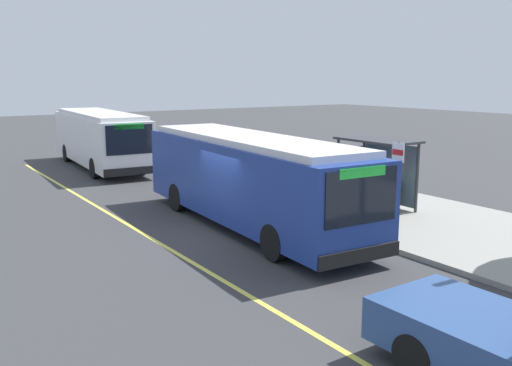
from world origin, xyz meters
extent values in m
plane|color=#38383A|center=(0.00, 0.00, 0.00)|extent=(120.00, 120.00, 0.00)
cube|color=gray|center=(0.00, 6.00, 0.07)|extent=(44.00, 6.40, 0.15)
cube|color=#E0D64C|center=(0.00, -2.20, 0.00)|extent=(36.00, 0.14, 0.01)
cube|color=navy|center=(-0.33, 1.00, 1.55)|extent=(10.81, 3.15, 2.40)
cube|color=silver|center=(-0.33, 1.00, 2.85)|extent=(9.95, 2.84, 0.20)
cube|color=black|center=(5.02, 0.70, 1.98)|extent=(0.16, 2.17, 1.34)
cube|color=black|center=(-0.26, 2.29, 1.84)|extent=(9.39, 0.57, 1.06)
cube|color=yellow|center=(-0.26, 2.29, 0.57)|extent=(10.14, 0.60, 0.28)
cube|color=#26D83F|center=(5.03, 0.70, 2.57)|extent=(0.11, 1.40, 0.24)
cube|color=black|center=(5.04, 0.70, 0.53)|extent=(0.22, 2.50, 0.36)
cylinder|color=black|center=(3.04, 1.97, 0.50)|extent=(1.01, 0.34, 1.00)
cylinder|color=black|center=(2.91, -0.34, 0.50)|extent=(1.01, 0.34, 1.00)
cylinder|color=black|center=(-3.47, 2.33, 0.50)|extent=(1.01, 0.34, 1.00)
cylinder|color=black|center=(-3.59, 0.03, 0.50)|extent=(1.01, 0.34, 1.00)
cube|color=white|center=(-14.80, 0.98, 1.55)|extent=(10.29, 3.19, 2.40)
cube|color=silver|center=(-14.80, 0.98, 2.85)|extent=(9.47, 2.88, 0.20)
cube|color=black|center=(-9.72, 0.66, 1.98)|extent=(0.18, 2.17, 1.34)
cube|color=black|center=(-14.72, 2.27, 1.84)|extent=(8.92, 0.61, 1.06)
cube|color=#197259|center=(-14.72, 2.28, 0.57)|extent=(9.63, 0.64, 0.28)
cube|color=#26D83F|center=(-9.71, 0.66, 2.57)|extent=(0.12, 1.40, 0.24)
cube|color=black|center=(-9.70, 0.66, 0.53)|extent=(0.24, 2.50, 0.36)
cylinder|color=black|center=(-11.58, 1.94, 0.50)|extent=(1.02, 0.34, 1.00)
cylinder|color=black|center=(-11.73, -0.37, 0.50)|extent=(1.02, 0.34, 1.00)
cylinder|color=black|center=(-17.77, 2.33, 0.50)|extent=(1.02, 0.34, 1.00)
cylinder|color=black|center=(-17.91, 0.03, 0.50)|extent=(1.02, 0.34, 1.00)
cylinder|color=black|center=(8.89, -0.07, 0.38)|extent=(0.77, 0.26, 0.76)
cylinder|color=black|center=(8.93, -1.87, 0.38)|extent=(0.77, 0.26, 0.76)
cylinder|color=#333338|center=(1.76, 6.53, 1.35)|extent=(0.10, 0.10, 2.40)
cylinder|color=#333338|center=(1.76, 5.23, 1.35)|extent=(0.10, 0.10, 2.40)
cylinder|color=#333338|center=(-0.84, 6.53, 1.35)|extent=(0.10, 0.10, 2.40)
cylinder|color=#333338|center=(-0.84, 5.23, 1.35)|extent=(0.10, 0.10, 2.40)
cube|color=#333338|center=(0.46, 5.88, 2.59)|extent=(2.90, 1.60, 0.08)
cube|color=#4C606B|center=(0.46, 6.53, 1.35)|extent=(2.47, 0.04, 2.16)
cube|color=navy|center=(-0.84, 5.88, 1.30)|extent=(0.06, 1.11, 1.82)
cube|color=brown|center=(0.41, 6.01, 0.60)|extent=(1.60, 0.44, 0.06)
cube|color=brown|center=(0.41, 6.25, 0.88)|extent=(1.60, 0.05, 0.44)
cube|color=#333338|center=(-0.31, 6.01, 0.38)|extent=(0.08, 0.40, 0.45)
cube|color=#333338|center=(1.13, 6.01, 0.38)|extent=(0.08, 0.40, 0.45)
cylinder|color=#333338|center=(3.44, 3.66, 1.55)|extent=(0.07, 0.07, 2.80)
cube|color=white|center=(3.44, 3.64, 2.65)|extent=(0.44, 0.03, 0.56)
cube|color=red|center=(3.44, 3.62, 2.65)|extent=(0.40, 0.01, 0.16)
cylinder|color=#282D47|center=(-1.19, 3.77, 0.57)|extent=(0.14, 0.14, 0.85)
cylinder|color=#282D47|center=(-1.19, 3.59, 0.57)|extent=(0.14, 0.14, 0.85)
cube|color=red|center=(-1.19, 3.68, 1.31)|extent=(0.24, 0.40, 0.62)
sphere|color=tan|center=(-1.19, 3.68, 1.73)|extent=(0.22, 0.22, 0.22)
camera|label=1|loc=(14.40, -8.58, 4.78)|focal=39.29mm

